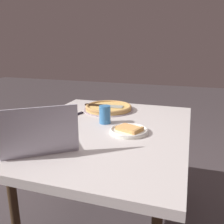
{
  "coord_description": "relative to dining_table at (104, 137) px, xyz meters",
  "views": [
    {
      "loc": [
        1.3,
        0.47,
        1.23
      ],
      "look_at": [
        -0.03,
        0.04,
        0.83
      ],
      "focal_mm": 39.19,
      "sensor_mm": 36.0,
      "label": 1
    }
  ],
  "objects": [
    {
      "name": "drink_cup",
      "position": [
        -0.08,
        -0.02,
        0.12
      ],
      "size": [
        0.07,
        0.07,
        0.11
      ],
      "color": "teal",
      "rests_on": "dining_table"
    },
    {
      "name": "dining_table",
      "position": [
        0.0,
        0.0,
        0.0
      ],
      "size": [
        1.27,
        0.98,
        0.74
      ],
      "color": "beige",
      "rests_on": "ground_plane"
    },
    {
      "name": "laptop",
      "position": [
        0.39,
        -0.18,
        0.11
      ],
      "size": [
        0.38,
        0.4,
        0.23
      ],
      "color": "#B5B2C3",
      "rests_on": "dining_table"
    },
    {
      "name": "pizza_plate",
      "position": [
        0.03,
        0.17,
        0.08
      ],
      "size": [
        0.22,
        0.22,
        0.04
      ],
      "color": "white",
      "rests_on": "dining_table"
    },
    {
      "name": "pizza_tray",
      "position": [
        -0.38,
        -0.1,
        0.08
      ],
      "size": [
        0.37,
        0.37,
        0.04
      ],
      "color": "#A594A0",
      "rests_on": "dining_table"
    },
    {
      "name": "table_knife",
      "position": [
        -0.15,
        -0.28,
        0.07
      ],
      "size": [
        0.25,
        0.09,
        0.01
      ],
      "color": "#B5BBCD",
      "rests_on": "dining_table"
    }
  ]
}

